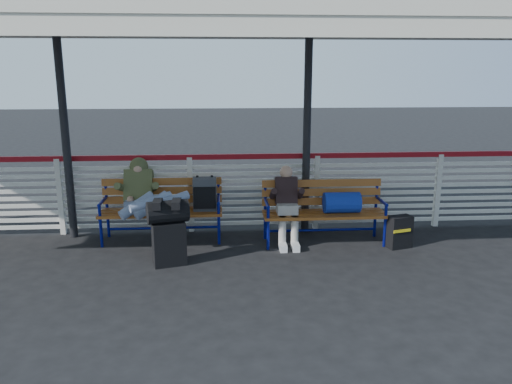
{
  "coord_description": "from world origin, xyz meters",
  "views": [
    {
      "loc": [
        0.49,
        -5.77,
        2.48
      ],
      "look_at": [
        0.97,
        1.0,
        0.84
      ],
      "focal_mm": 35.0,
      "sensor_mm": 36.0,
      "label": 1
    }
  ],
  "objects": [
    {
      "name": "suitcase_side",
      "position": [
        3.04,
        0.92,
        0.24
      ],
      "size": [
        0.38,
        0.29,
        0.47
      ],
      "rotation": [
        0.0,
        0.0,
        0.28
      ],
      "color": "black",
      "rests_on": "ground"
    },
    {
      "name": "canopy",
      "position": [
        -0.0,
        0.87,
        3.04
      ],
      "size": [
        12.6,
        3.6,
        3.16
      ],
      "color": "silver",
      "rests_on": "ground"
    },
    {
      "name": "bench_left",
      "position": [
        -0.18,
        1.52,
        0.61
      ],
      "size": [
        1.8,
        0.56,
        0.96
      ],
      "color": "#9F4D1E",
      "rests_on": "ground"
    },
    {
      "name": "bench_right",
      "position": [
        2.09,
        1.23,
        0.58
      ],
      "size": [
        1.8,
        0.56,
        0.92
      ],
      "color": "#9F4D1E",
      "rests_on": "ground"
    },
    {
      "name": "ground",
      "position": [
        0.0,
        0.0,
        0.0
      ],
      "size": [
        60.0,
        60.0,
        0.0
      ],
      "primitive_type": "plane",
      "color": "black",
      "rests_on": "ground"
    },
    {
      "name": "companion_person",
      "position": [
        1.44,
        1.21,
        0.6
      ],
      "size": [
        0.32,
        0.66,
        1.15
      ],
      "color": "#B4AEA4",
      "rests_on": "ground"
    },
    {
      "name": "fence",
      "position": [
        0.0,
        1.9,
        0.66
      ],
      "size": [
        12.08,
        0.08,
        1.24
      ],
      "color": "silver",
      "rests_on": "ground"
    },
    {
      "name": "traveler_man",
      "position": [
        -0.56,
        1.18,
        0.72
      ],
      "size": [
        0.94,
        1.64,
        0.77
      ],
      "color": "#8898B7",
      "rests_on": "ground"
    },
    {
      "name": "luggage_stack",
      "position": [
        -0.21,
        0.49,
        0.47
      ],
      "size": [
        0.58,
        0.42,
        0.87
      ],
      "rotation": [
        0.0,
        0.0,
        0.26
      ],
      "color": "black",
      "rests_on": "ground"
    }
  ]
}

